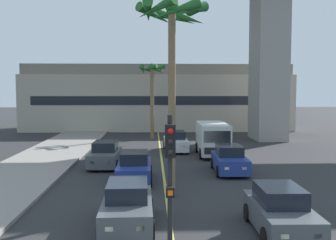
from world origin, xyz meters
name	(u,v)px	position (x,y,z in m)	size (l,w,h in m)	color
lane_stripe_center	(162,163)	(0.00, 24.00, 0.00)	(0.14, 56.00, 0.01)	#DBCC4C
pier_building_backdrop	(158,98)	(0.00, 47.54, 3.78)	(31.32, 8.04, 7.68)	#BCB29E
car_queue_front	(127,206)	(-1.50, 11.82, 0.72)	(1.90, 4.14, 1.56)	#4C5156
car_queue_second	(134,168)	(-1.57, 18.81, 0.72)	(1.85, 4.11, 1.56)	navy
car_queue_third	(280,212)	(3.63, 10.98, 0.72)	(1.90, 4.14, 1.56)	#4C5156
car_queue_fourth	(176,142)	(1.19, 29.34, 0.72)	(1.88, 4.12, 1.56)	white
car_queue_fifth	(105,155)	(-3.57, 23.13, 0.72)	(1.91, 4.14, 1.56)	#4C5156
car_queue_sixth	(229,160)	(3.83, 21.03, 0.72)	(1.93, 4.15, 1.56)	navy
delivery_van	(212,138)	(3.73, 27.11, 1.29)	(2.25, 5.29, 2.36)	silver
traffic_light_median_near	(170,178)	(-0.21, 7.18, 2.71)	(0.24, 0.37, 4.20)	black
traffic_light_median_far	(173,126)	(0.56, 21.27, 2.71)	(0.24, 0.37, 4.20)	black
palm_tree_near_median	(152,80)	(-0.63, 37.76, 5.76)	(2.65, 2.78, 7.33)	brown
palm_tree_mid_median	(172,31)	(0.26, 15.77, 7.31)	(3.25, 3.26, 8.69)	brown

